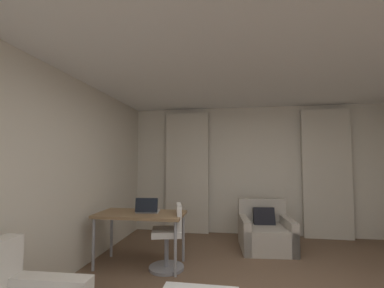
% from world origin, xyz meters
% --- Properties ---
extents(wall_window, '(5.12, 0.06, 2.60)m').
position_xyz_m(wall_window, '(0.00, 3.03, 1.30)').
color(wall_window, beige).
rests_on(wall_window, ground).
extents(wall_left, '(0.06, 6.12, 2.60)m').
position_xyz_m(wall_left, '(-2.53, 0.00, 1.30)').
color(wall_left, beige).
rests_on(wall_left, ground).
extents(ceiling, '(5.12, 6.12, 0.06)m').
position_xyz_m(ceiling, '(0.00, 0.00, 2.63)').
color(ceiling, white).
rests_on(ceiling, wall_left).
extents(curtain_left_panel, '(0.90, 0.06, 2.50)m').
position_xyz_m(curtain_left_panel, '(-1.38, 2.90, 1.25)').
color(curtain_left_panel, beige).
rests_on(curtain_left_panel, ground).
extents(curtain_right_panel, '(0.90, 0.06, 2.50)m').
position_xyz_m(curtain_right_panel, '(1.38, 2.90, 1.25)').
color(curtain_right_panel, beige).
rests_on(curtain_right_panel, ground).
extents(armchair, '(0.91, 0.93, 0.80)m').
position_xyz_m(armchair, '(0.12, 2.14, 0.26)').
color(armchair, '#B2A899').
rests_on(armchair, ground).
extents(desk, '(1.24, 0.63, 0.74)m').
position_xyz_m(desk, '(-1.73, 1.11, 0.67)').
color(desk, olive).
rests_on(desk, ground).
extents(desk_chair, '(0.49, 0.49, 0.88)m').
position_xyz_m(desk_chair, '(-1.29, 1.06, 0.39)').
color(desk_chair, gray).
rests_on(desk_chair, ground).
extents(laptop, '(0.35, 0.28, 0.22)m').
position_xyz_m(laptop, '(-1.64, 1.15, 0.78)').
color(laptop, '#ADADB2').
rests_on(laptop, desk).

